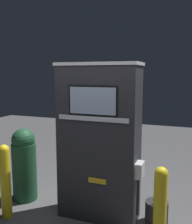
% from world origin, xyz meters
% --- Properties ---
extents(ground_plane, '(14.00, 14.00, 0.00)m').
position_xyz_m(ground_plane, '(0.00, 0.00, 0.00)').
color(ground_plane, '#4C4C4F').
extents(gas_pump, '(1.16, 0.48, 2.10)m').
position_xyz_m(gas_pump, '(0.00, 0.22, 1.05)').
color(gas_pump, '#28282D').
rests_on(gas_pump, ground_plane).
extents(safety_bollard, '(0.14, 0.14, 1.03)m').
position_xyz_m(safety_bollard, '(0.90, -0.37, 0.54)').
color(safety_bollard, yellow).
rests_on(safety_bollard, ground_plane).
extents(trash_bin, '(0.37, 0.37, 1.13)m').
position_xyz_m(trash_bin, '(-1.26, 0.27, 0.58)').
color(trash_bin, '#1E4C2D').
rests_on(trash_bin, ground_plane).
extents(safety_bollard_far, '(0.14, 0.14, 1.03)m').
position_xyz_m(safety_bollard_far, '(-1.16, -0.27, 0.54)').
color(safety_bollard_far, yellow).
rests_on(safety_bollard_far, ground_plane).
extents(squeegee_bucket, '(0.30, 0.30, 0.64)m').
position_xyz_m(squeegee_bucket, '(0.77, 0.34, 0.15)').
color(squeegee_bucket, '#262628').
rests_on(squeegee_bucket, ground_plane).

